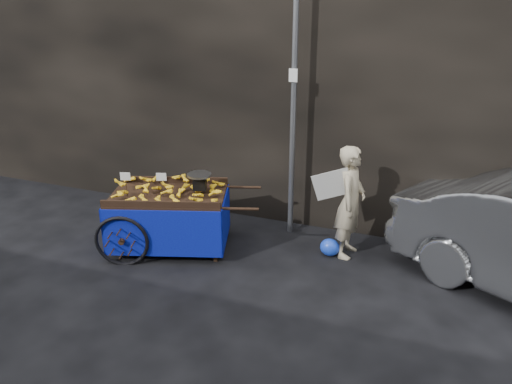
% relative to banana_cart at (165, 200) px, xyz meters
% --- Properties ---
extents(ground, '(80.00, 80.00, 0.00)m').
position_rel_banana_cart_xyz_m(ground, '(1.21, -0.17, -0.74)').
color(ground, black).
rests_on(ground, ground).
extents(building_wall, '(13.50, 2.00, 5.00)m').
position_rel_banana_cart_xyz_m(building_wall, '(1.61, 2.43, 1.76)').
color(building_wall, black).
rests_on(building_wall, ground).
extents(street_pole, '(0.12, 0.10, 4.00)m').
position_rel_banana_cart_xyz_m(street_pole, '(1.51, 1.13, 1.26)').
color(street_pole, slate).
rests_on(street_pole, ground).
extents(banana_cart, '(2.41, 1.63, 1.20)m').
position_rel_banana_cart_xyz_m(banana_cart, '(0.00, 0.00, 0.00)').
color(banana_cart, black).
rests_on(banana_cart, ground).
extents(vendor, '(0.73, 0.60, 1.59)m').
position_rel_banana_cart_xyz_m(vendor, '(2.48, 0.72, 0.06)').
color(vendor, tan).
rests_on(vendor, ground).
extents(plastic_bag, '(0.28, 0.22, 0.25)m').
position_rel_banana_cart_xyz_m(plastic_bag, '(2.27, 0.59, -0.62)').
color(plastic_bag, blue).
rests_on(plastic_bag, ground).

